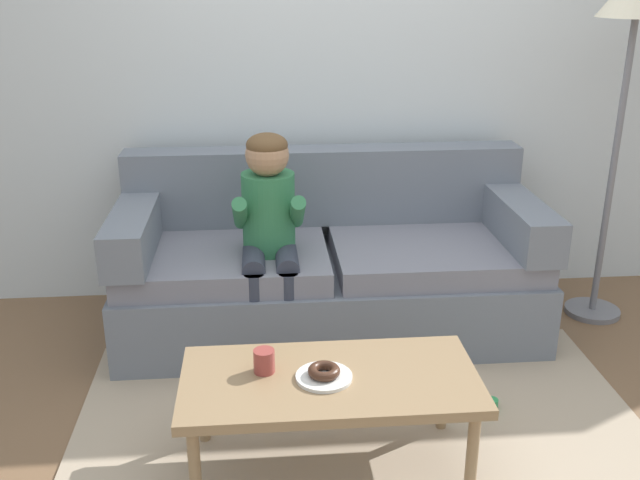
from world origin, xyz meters
The scene contains 11 objects.
ground centered at (0.00, 0.00, 0.00)m, with size 10.00×10.00×0.00m, color brown.
wall_back centered at (0.00, 1.40, 1.40)m, with size 8.00×0.10×2.80m, color silver.
area_rug centered at (0.00, -0.25, 0.01)m, with size 2.41×1.84×0.01m, color tan.
couch centered at (-0.04, 0.85, 0.34)m, with size 2.16×0.90×0.92m.
coffee_table centered at (-0.15, -0.35, 0.37)m, with size 1.11×0.54×0.41m.
person_child centered at (-0.35, 0.64, 0.67)m, with size 0.34×0.58×1.10m.
plate centered at (-0.18, -0.36, 0.42)m, with size 0.21×0.21×0.01m, color white.
donut centered at (-0.18, -0.36, 0.44)m, with size 0.12×0.12×0.04m, color #422619.
mug centered at (-0.40, -0.29, 0.46)m, with size 0.08×0.08×0.09m, color #993D38.
toy_controller centered at (0.51, -0.01, 0.03)m, with size 0.23×0.09×0.05m.
floor_lamp centered at (1.46, 0.87, 1.58)m, with size 0.38×0.38×1.86m.
Camera 1 is at (-0.39, -2.65, 1.82)m, focal length 40.37 mm.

